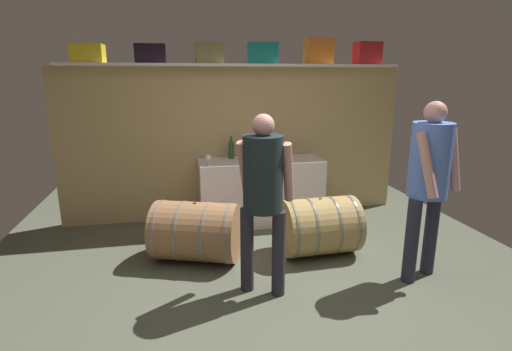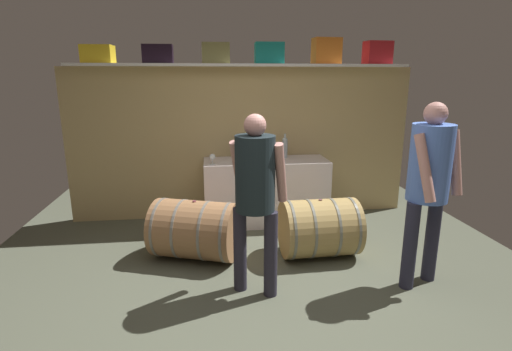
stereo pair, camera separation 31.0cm
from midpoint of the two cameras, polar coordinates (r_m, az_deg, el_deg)
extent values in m
cube|color=#535746|center=(4.00, -1.17, -14.38)|extent=(5.81, 7.96, 0.02)
cube|color=tan|center=(5.35, -4.65, 4.62)|extent=(4.61, 0.10, 2.02)
cube|color=white|center=(5.13, -4.68, 15.75)|extent=(4.24, 0.40, 0.03)
cube|color=yellow|center=(5.22, -24.95, 15.83)|extent=(0.36, 0.28, 0.21)
cube|color=black|center=(5.11, -16.92, 16.65)|extent=(0.36, 0.19, 0.23)
cube|color=olive|center=(5.10, -8.68, 17.23)|extent=(0.34, 0.26, 0.25)
cube|color=#147F76|center=(5.18, -0.83, 17.40)|extent=(0.37, 0.26, 0.26)
cube|color=orange|center=(5.37, 7.39, 17.52)|extent=(0.36, 0.23, 0.33)
cube|color=red|center=(5.63, 14.36, 16.89)|extent=(0.36, 0.24, 0.29)
cube|color=white|center=(5.18, -1.04, -2.31)|extent=(1.61, 0.58, 0.85)
cylinder|color=#B1BFC4|center=(5.23, 1.61, 3.88)|extent=(0.08, 0.08, 0.22)
sphere|color=#B1BFC4|center=(5.21, 1.62, 5.21)|extent=(0.07, 0.07, 0.07)
cylinder|color=#B1BFC4|center=(5.20, 1.63, 5.73)|extent=(0.03, 0.03, 0.08)
cylinder|color=#30502D|center=(5.17, -5.35, 3.52)|extent=(0.08, 0.08, 0.19)
sphere|color=#30502D|center=(5.15, -5.38, 4.71)|extent=(0.07, 0.07, 0.07)
cylinder|color=#30502D|center=(5.14, -5.39, 5.25)|extent=(0.03, 0.03, 0.08)
cylinder|color=white|center=(4.83, -8.78, 1.52)|extent=(0.08, 0.08, 0.00)
cylinder|color=white|center=(4.82, -8.80, 1.90)|extent=(0.01, 0.01, 0.06)
sphere|color=white|center=(4.81, -8.82, 2.60)|extent=(0.08, 0.08, 0.08)
sphere|color=maroon|center=(4.81, -8.82, 2.47)|extent=(0.05, 0.05, 0.05)
cone|color=red|center=(5.04, 0.68, 2.72)|extent=(0.11, 0.11, 0.09)
cylinder|color=#9D6E47|center=(4.23, -10.83, -8.03)|extent=(1.03, 0.88, 0.62)
cylinder|color=gray|center=(4.36, -15.44, -7.63)|extent=(0.24, 0.61, 0.63)
cylinder|color=gray|center=(4.28, -12.62, -7.88)|extent=(0.24, 0.61, 0.63)
cylinder|color=gray|center=(4.19, -9.00, -8.17)|extent=(0.24, 0.61, 0.63)
cylinder|color=gray|center=(4.14, -5.95, -8.40)|extent=(0.24, 0.61, 0.63)
cylinder|color=brown|center=(4.13, -11.03, -3.95)|extent=(0.04, 0.04, 0.01)
cylinder|color=tan|center=(4.34, 7.18, -7.34)|extent=(0.83, 0.65, 0.62)
cylinder|color=gray|center=(4.23, 2.86, -7.79)|extent=(0.05, 0.63, 0.63)
cylinder|color=gray|center=(4.29, 5.56, -7.51)|extent=(0.05, 0.63, 0.63)
cylinder|color=gray|center=(4.38, 8.77, -7.17)|extent=(0.05, 0.63, 0.63)
cylinder|color=gray|center=(4.46, 11.28, -6.88)|extent=(0.05, 0.63, 0.63)
cylinder|color=#835451|center=(4.23, 7.31, -3.35)|extent=(0.04, 0.04, 0.01)
cylinder|color=#2A2735|center=(3.50, 0.73, -11.38)|extent=(0.12, 0.12, 0.79)
cylinder|color=#2A2735|center=(3.58, -3.84, -10.81)|extent=(0.12, 0.12, 0.79)
cylinder|color=#1B262A|center=(3.29, -1.67, 0.25)|extent=(0.34, 0.34, 0.65)
sphere|color=tan|center=(3.22, -1.72, 7.33)|extent=(0.19, 0.19, 0.19)
cylinder|color=tan|center=(3.33, 2.05, 0.41)|extent=(0.18, 0.25, 0.55)
cylinder|color=tan|center=(3.44, -4.28, 0.84)|extent=(0.19, 0.27, 0.54)
cylinder|color=#28283A|center=(3.92, 19.64, -9.02)|extent=(0.13, 0.13, 0.83)
cylinder|color=#28283A|center=(4.15, 22.18, -7.91)|extent=(0.13, 0.13, 0.83)
cylinder|color=#567DDA|center=(3.82, 21.96, 2.08)|extent=(0.36, 0.36, 0.68)
sphere|color=tan|center=(3.76, 22.57, 8.50)|extent=(0.20, 0.20, 0.20)
cylinder|color=tan|center=(3.59, 21.46, 1.40)|extent=(0.18, 0.27, 0.57)
cylinder|color=tan|center=(3.94, 24.88, 2.11)|extent=(0.15, 0.21, 0.58)
camera|label=1|loc=(0.15, -92.11, -0.54)|focal=27.43mm
camera|label=2|loc=(0.15, 87.89, 0.54)|focal=27.43mm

